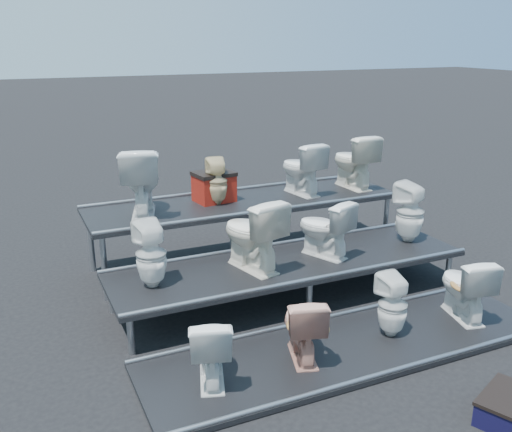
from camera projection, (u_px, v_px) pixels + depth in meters
name	position (u px, v px, depth m)	size (l,w,h in m)	color
ground	(289.00, 297.00, 6.77)	(80.00, 80.00, 0.00)	black
tier_front	(350.00, 347.00, 5.63)	(4.20, 1.20, 0.06)	black
tier_mid	(289.00, 280.00, 6.70)	(4.20, 1.20, 0.46)	black
tier_back	(245.00, 231.00, 7.77)	(4.20, 1.20, 0.86)	black
toilet_0	(210.00, 347.00, 4.95)	(0.36, 0.64, 0.65)	silver
toilet_1	(303.00, 326.00, 5.31)	(0.37, 0.64, 0.66)	tan
toilet_2	(393.00, 305.00, 5.72)	(0.29, 0.30, 0.65)	silver
toilet_3	(465.00, 287.00, 6.08)	(0.40, 0.69, 0.71)	silver
toilet_4	(151.00, 254.00, 5.89)	(0.32, 0.33, 0.71)	silver
toilet_5	(252.00, 234.00, 6.32)	(0.46, 0.81, 0.83)	silver
toilet_6	(324.00, 228.00, 6.71)	(0.39, 0.68, 0.69)	silver
toilet_7	(410.00, 212.00, 7.19)	(0.35, 0.35, 0.77)	silver
toilet_8	(141.00, 181.00, 6.97)	(0.47, 0.82, 0.84)	silver
toilet_9	(217.00, 181.00, 7.39)	(0.27, 0.28, 0.61)	#D2BC89
toilet_10	(301.00, 168.00, 7.87)	(0.41, 0.71, 0.73)	silver
toilet_11	(353.00, 161.00, 8.19)	(0.44, 0.76, 0.78)	silver
red_crate	(214.00, 188.00, 7.57)	(0.48, 0.39, 0.35)	maroon
step_stool	(505.00, 408.00, 4.61)	(0.53, 0.32, 0.19)	black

